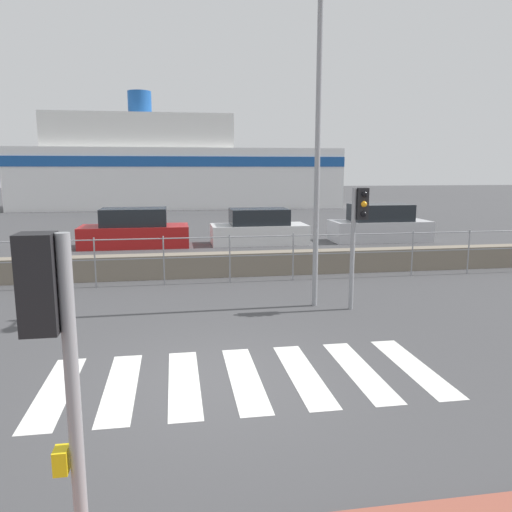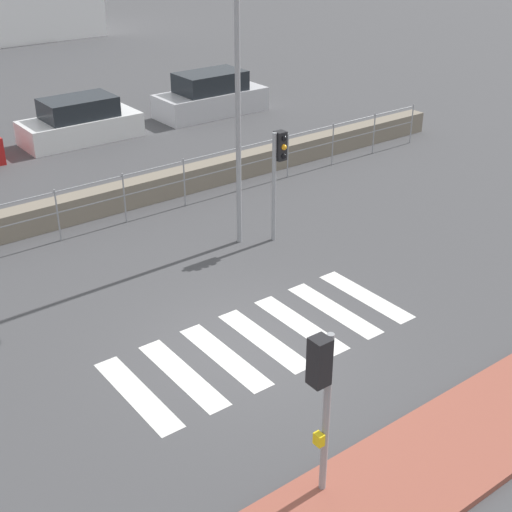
{
  "view_description": "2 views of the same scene",
  "coord_description": "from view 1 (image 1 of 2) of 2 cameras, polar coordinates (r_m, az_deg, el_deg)",
  "views": [
    {
      "loc": [
        -0.57,
        -6.97,
        3.1
      ],
      "look_at": [
        0.9,
        2.0,
        1.5
      ],
      "focal_mm": 35.0,
      "sensor_mm": 36.0,
      "label": 1
    },
    {
      "loc": [
        -6.51,
        -8.89,
        7.57
      ],
      "look_at": [
        0.98,
        1.0,
        1.2
      ],
      "focal_mm": 50.0,
      "sensor_mm": 36.0,
      "label": 2
    }
  ],
  "objects": [
    {
      "name": "parked_car_white",
      "position": [
        20.76,
        0.34,
        3.12
      ],
      "size": [
        3.96,
        1.71,
        1.46
      ],
      "color": "silver",
      "rests_on": "ground_plane"
    },
    {
      "name": "seawall",
      "position": [
        14.52,
        -6.87,
        -1.05
      ],
      "size": [
        25.71,
        0.55,
        0.68
      ],
      "color": "slate",
      "rests_on": "ground_plane"
    },
    {
      "name": "parked_car_silver",
      "position": [
        22.26,
        13.96,
        3.43
      ],
      "size": [
        4.21,
        1.73,
        1.59
      ],
      "color": "#BCBCC1",
      "rests_on": "ground_plane"
    },
    {
      "name": "ferry_boat",
      "position": [
        40.94,
        -9.48,
        9.78
      ],
      "size": [
        25.03,
        6.69,
        8.96
      ],
      "color": "white",
      "rests_on": "ground_plane"
    },
    {
      "name": "traffic_light_far",
      "position": [
        11.06,
        11.62,
        3.95
      ],
      "size": [
        0.34,
        0.32,
        2.69
      ],
      "color": "gray",
      "rests_on": "ground_plane"
    },
    {
      "name": "parked_car_red",
      "position": [
        20.53,
        -13.71,
        2.86
      ],
      "size": [
        4.25,
        1.76,
        1.54
      ],
      "color": "#B21919",
      "rests_on": "ground_plane"
    },
    {
      "name": "ground_plane",
      "position": [
        7.65,
        -4.36,
        -13.95
      ],
      "size": [
        160.0,
        160.0,
        0.0
      ],
      "primitive_type": "plane",
      "color": "#424244"
    },
    {
      "name": "traffic_light_near",
      "position": [
        3.72,
        -22.15,
        -8.91
      ],
      "size": [
        0.34,
        0.32,
        2.68
      ],
      "color": "gray",
      "rests_on": "ground_plane"
    },
    {
      "name": "crosswalk",
      "position": [
        7.69,
        -1.31,
        -13.76
      ],
      "size": [
        5.85,
        2.4,
        0.01
      ],
      "color": "silver",
      "rests_on": "ground_plane"
    },
    {
      "name": "streetlamp",
      "position": [
        11.06,
        7.32,
        15.09
      ],
      "size": [
        0.32,
        0.88,
        6.75
      ],
      "color": "gray",
      "rests_on": "ground_plane"
    },
    {
      "name": "harbor_fence",
      "position": [
        13.56,
        -6.76,
        0.41
      ],
      "size": [
        23.17,
        0.04,
        1.33
      ],
      "color": "gray",
      "rests_on": "ground_plane"
    }
  ]
}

